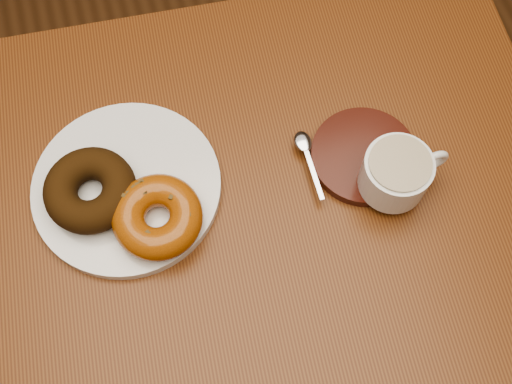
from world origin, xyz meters
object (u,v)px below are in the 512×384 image
object	(u,v)px
coffee_cup	(397,173)
donut_plate	(127,187)
saucer	(364,156)
cafe_table	(243,235)

from	to	relation	value
coffee_cup	donut_plate	bearing A→B (deg)	161.54
saucer	coffee_cup	bearing A→B (deg)	-68.01
cafe_table	coffee_cup	world-z (taller)	coffee_cup
cafe_table	coffee_cup	bearing A→B (deg)	-5.73
saucer	coffee_cup	xyz separation A→B (m)	(0.02, -0.05, 0.04)
cafe_table	donut_plate	world-z (taller)	donut_plate
donut_plate	coffee_cup	world-z (taller)	coffee_cup
coffee_cup	cafe_table	bearing A→B (deg)	167.13
saucer	donut_plate	bearing A→B (deg)	172.25
donut_plate	saucer	distance (m)	0.31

